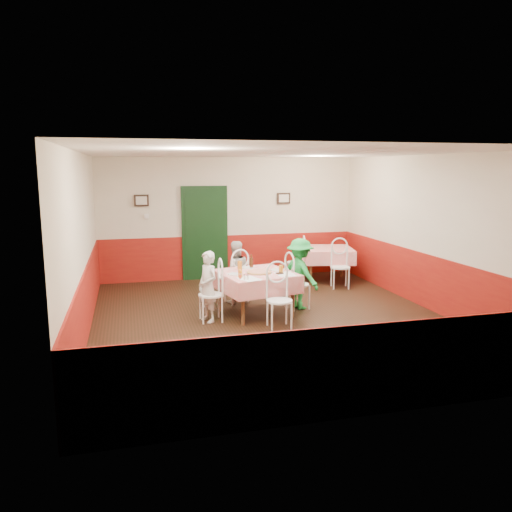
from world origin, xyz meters
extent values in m
plane|color=black|center=(0.00, 0.00, 0.00)|extent=(7.00, 7.00, 0.00)
plane|color=white|center=(0.00, 0.00, 2.80)|extent=(7.00, 7.00, 0.00)
cube|color=beige|center=(0.00, 3.50, 1.40)|extent=(6.00, 0.10, 2.80)
cube|color=beige|center=(0.00, -3.50, 1.40)|extent=(6.00, 0.10, 2.80)
cube|color=beige|center=(-3.00, 0.00, 1.40)|extent=(0.10, 7.00, 2.80)
cube|color=beige|center=(3.00, 0.00, 1.40)|extent=(0.10, 7.00, 2.80)
cube|color=maroon|center=(0.00, 3.48, 0.50)|extent=(6.00, 0.03, 1.00)
cube|color=maroon|center=(0.00, -3.48, 0.50)|extent=(6.00, 0.03, 1.00)
cube|color=maroon|center=(-2.98, 0.00, 0.50)|extent=(0.03, 7.00, 1.00)
cube|color=maroon|center=(2.98, 0.00, 0.50)|extent=(0.03, 7.00, 1.00)
cube|color=black|center=(-0.60, 3.45, 1.05)|extent=(0.96, 0.06, 2.10)
cube|color=black|center=(-2.00, 3.45, 1.85)|extent=(0.32, 0.03, 0.26)
cube|color=black|center=(1.30, 3.45, 1.85)|extent=(0.32, 0.03, 0.26)
cube|color=white|center=(-1.90, 3.45, 1.50)|extent=(0.10, 0.03, 0.10)
cube|color=red|center=(-0.18, 0.36, 0.38)|extent=(1.44, 1.44, 0.77)
cube|color=red|center=(2.08, 2.58, 0.38)|extent=(1.35, 1.35, 0.77)
cylinder|color=#B74723|center=(-0.14, 0.29, 0.77)|extent=(0.50, 0.50, 0.03)
cylinder|color=white|center=(-0.57, 0.27, 0.77)|extent=(0.30, 0.30, 0.01)
cylinder|color=white|center=(0.23, 0.43, 0.77)|extent=(0.30, 0.30, 0.01)
cylinder|color=white|center=(-0.24, 0.77, 0.77)|extent=(0.30, 0.30, 0.01)
cylinder|color=#BF7219|center=(-0.54, 0.02, 0.83)|extent=(0.08, 0.08, 0.13)
cylinder|color=#BF7219|center=(0.23, 0.20, 0.83)|extent=(0.09, 0.09, 0.14)
cylinder|color=#BF7219|center=(-0.39, 0.69, 0.84)|extent=(0.10, 0.10, 0.15)
cylinder|color=#381C0A|center=(-0.17, 0.74, 0.87)|extent=(0.07, 0.07, 0.23)
cylinder|color=silver|center=(-0.50, -0.16, 0.81)|extent=(0.04, 0.04, 0.09)
cylinder|color=silver|center=(-0.46, -0.18, 0.81)|extent=(0.04, 0.04, 0.09)
cylinder|color=#B23319|center=(-0.56, -0.08, 0.81)|extent=(0.04, 0.04, 0.09)
cube|color=white|center=(-0.42, -0.12, 0.76)|extent=(0.42, 0.48, 0.00)
cube|color=white|center=(0.27, 0.08, 0.76)|extent=(0.30, 0.40, 0.00)
cube|color=black|center=(0.18, 0.12, 0.77)|extent=(0.13, 0.11, 0.02)
imported|color=gray|center=(-1.06, 0.17, 0.60)|extent=(0.44, 0.52, 1.20)
imported|color=gray|center=(-0.36, 1.24, 0.60)|extent=(0.59, 0.47, 1.20)
imported|color=gray|center=(0.70, 0.54, 0.65)|extent=(0.78, 0.96, 1.30)
camera|label=1|loc=(-2.31, -7.90, 2.55)|focal=35.00mm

